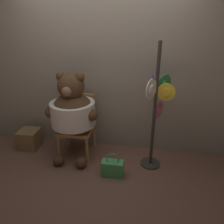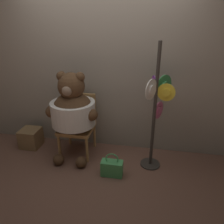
# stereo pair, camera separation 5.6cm
# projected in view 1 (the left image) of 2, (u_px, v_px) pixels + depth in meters

# --- Properties ---
(ground_plane) EXTENTS (14.00, 14.00, 0.00)m
(ground_plane) POSITION_uv_depth(u_px,v_px,m) (99.00, 163.00, 3.19)
(ground_plane) COLOR brown
(wall_back) EXTENTS (8.00, 0.10, 2.43)m
(wall_back) POSITION_uv_depth(u_px,v_px,m) (105.00, 72.00, 3.24)
(wall_back) COLOR gray
(wall_back) RESTS_ON ground_plane
(chair) EXTENTS (0.48, 0.49, 0.91)m
(chair) POSITION_uv_depth(u_px,v_px,m) (78.00, 123.00, 3.32)
(chair) COLOR #B2844C
(chair) RESTS_ON ground_plane
(teddy_bear) EXTENTS (0.76, 0.67, 1.30)m
(teddy_bear) POSITION_uv_depth(u_px,v_px,m) (73.00, 111.00, 3.07)
(teddy_bear) COLOR #4C331E
(teddy_bear) RESTS_ON ground_plane
(hat_display_rack) EXTENTS (0.37, 0.46, 1.71)m
(hat_display_rack) POSITION_uv_depth(u_px,v_px,m) (157.00, 106.00, 2.84)
(hat_display_rack) COLOR #332D28
(hat_display_rack) RESTS_ON ground_plane
(handbag_on_ground) EXTENTS (0.29, 0.14, 0.34)m
(handbag_on_ground) POSITION_uv_depth(u_px,v_px,m) (112.00, 168.00, 2.91)
(handbag_on_ground) COLOR #479E56
(handbag_on_ground) RESTS_ON ground_plane
(wooden_crate) EXTENTS (0.30, 0.30, 0.30)m
(wooden_crate) POSITION_uv_depth(u_px,v_px,m) (30.00, 139.00, 3.54)
(wooden_crate) COLOR brown
(wooden_crate) RESTS_ON ground_plane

